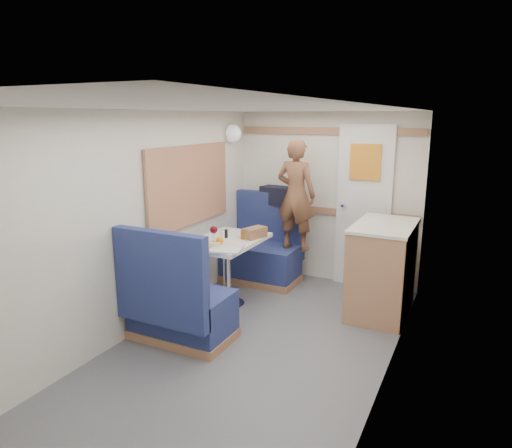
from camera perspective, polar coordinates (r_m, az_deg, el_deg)
The scene contains 26 objects.
floor at distance 3.83m, azimuth -2.52°, elevation -17.15°, with size 4.50×4.50×0.00m, color #515156.
ceiling at distance 3.31m, azimuth -2.88°, elevation 14.30°, with size 4.50×4.50×0.00m, color silver.
wall_back at distance 5.47m, azimuth 8.80°, elevation 3.21°, with size 2.20×0.02×2.00m, color silver.
wall_left at distance 4.07m, azimuth -16.38°, elevation -0.64°, with size 0.02×4.50×2.00m, color silver.
wall_right at distance 3.08m, azimuth 15.61°, elevation -5.01°, with size 0.02×4.50×2.00m, color silver.
oak_trim_low at distance 5.47m, azimuth 8.68°, elevation 1.64°, with size 2.15×0.02×0.08m, color #996245.
oak_trim_high at distance 5.37m, azimuth 9.03°, elevation 11.41°, with size 2.15×0.02×0.08m, color #996245.
side_window at distance 4.78m, azimuth -8.30°, elevation 4.83°, with size 0.04×1.30×0.72m, color #94A088.
rear_door at distance 5.32m, azimuth 13.30°, elevation 2.44°, with size 0.62×0.12×1.86m.
dinette_table at distance 4.70m, azimuth -3.68°, elevation -3.75°, with size 0.62×0.92×0.72m.
bench_far at distance 5.51m, azimuth 0.85°, elevation -4.04°, with size 0.90×0.59×1.05m.
bench_near at distance 4.11m, azimuth -9.73°, elevation -10.42°, with size 0.90×0.59×1.05m.
ledge at distance 5.59m, azimuth 1.99°, elevation 2.34°, with size 0.90×0.14×0.04m, color #996245.
dome_light at distance 5.43m, azimuth -2.96°, elevation 11.25°, with size 0.20×0.20×0.20m, color white.
galley_counter at distance 4.74m, azimuth 15.45°, elevation -5.33°, with size 0.57×0.92×0.92m.
person at distance 5.17m, azimuth 5.01°, elevation 3.65°, with size 0.46×0.30×1.26m, color brown.
duffel_bag at distance 5.53m, azimuth 2.93°, elevation 3.56°, with size 0.45×0.22×0.22m, color black.
tray at distance 4.33m, azimuth -3.52°, elevation -2.97°, with size 0.28×0.37×0.02m, color silver.
orange_fruit at distance 4.41m, azimuth -4.54°, elevation -2.09°, with size 0.07×0.07×0.07m, color #DC4D09.
cheese_block at distance 4.35m, azimuth -5.24°, elevation -2.57°, with size 0.10×0.06×0.04m, color #EDDD89.
wine_glass at distance 4.52m, azimuth -5.30°, elevation -0.81°, with size 0.08×0.08×0.17m.
tumbler_left at distance 4.46m, azimuth -8.64°, elevation -2.03°, with size 0.07×0.07×0.11m, color white.
beer_glass at distance 4.66m, azimuth -1.58°, elevation -1.34°, with size 0.06×0.06×0.09m, color brown.
pepper_grinder at distance 4.71m, azimuth -3.74°, elevation -1.21°, with size 0.03×0.03×0.09m, color black.
salt_grinder at distance 4.65m, azimuth -4.19°, elevation -1.45°, with size 0.03×0.03×0.08m, color white.
bread_loaf at distance 4.71m, azimuth -0.17°, elevation -1.09°, with size 0.14×0.25×0.11m, color brown.
Camera 1 is at (1.60, -2.89, 1.94)m, focal length 32.00 mm.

